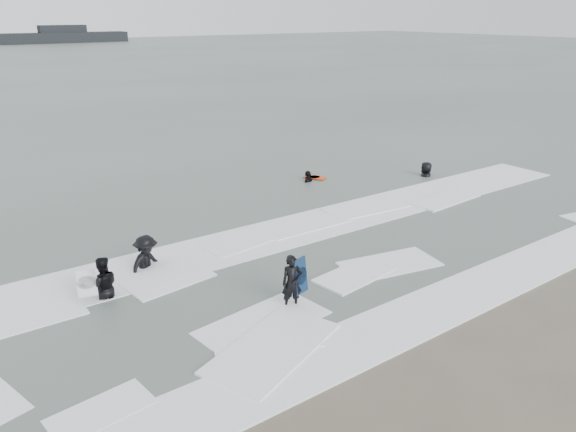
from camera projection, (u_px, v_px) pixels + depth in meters
ground at (398, 308)px, 14.77m from camera, size 320.00×320.00×0.00m
surfer_centre at (292, 308)px, 14.80m from camera, size 0.64×0.52×1.51m
surfer_wading at (105, 298)px, 15.28m from camera, size 0.96×0.80×1.77m
surfer_breaker at (147, 270)px, 16.99m from camera, size 1.45×1.19×1.95m
surfer_right_near at (308, 182)px, 25.66m from camera, size 1.08×0.79×1.70m
surfer_right_far at (426, 177)px, 26.49m from camera, size 1.07×1.07×1.87m
surf_foam at (312, 259)px, 17.59m from camera, size 30.03×9.06×0.09m
bodyboards at (249, 231)px, 18.59m from camera, size 12.93×9.80×1.25m
vessel_horizon at (63, 36)px, 137.94m from camera, size 30.69×5.48×4.16m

